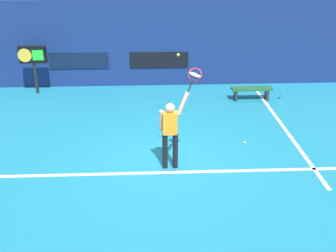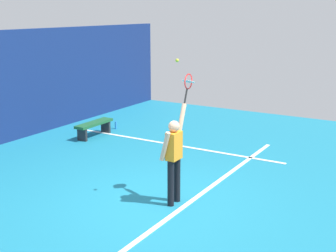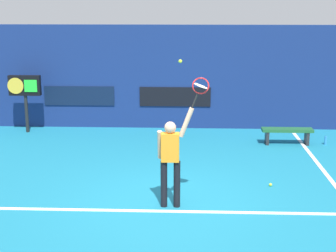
# 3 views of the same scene
# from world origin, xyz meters

# --- Properties ---
(ground_plane) EXTENTS (18.00, 18.00, 0.00)m
(ground_plane) POSITION_xyz_m (0.00, 0.00, 0.00)
(ground_plane) COLOR teal
(court_baseline) EXTENTS (10.00, 0.10, 0.01)m
(court_baseline) POSITION_xyz_m (0.00, -0.56, 0.01)
(court_baseline) COLOR white
(court_baseline) RESTS_ON ground_plane
(court_sideline) EXTENTS (0.10, 7.00, 0.01)m
(court_sideline) POSITION_xyz_m (3.61, 2.00, 0.01)
(court_sideline) COLOR white
(court_sideline) RESTS_ON ground_plane
(tennis_player) EXTENTS (0.69, 0.31, 1.97)m
(tennis_player) POSITION_xyz_m (0.10, -0.30, 1.01)
(tennis_player) COLOR black
(tennis_player) RESTS_ON ground_plane
(tennis_racket) EXTENTS (0.40, 0.27, 0.62)m
(tennis_racket) POSITION_xyz_m (0.64, -0.31, 2.34)
(tennis_racket) COLOR black
(tennis_ball) EXTENTS (0.07, 0.07, 0.07)m
(tennis_ball) POSITION_xyz_m (0.27, -0.26, 2.81)
(tennis_ball) COLOR #CCE033
(court_bench) EXTENTS (1.40, 0.36, 0.45)m
(court_bench) POSITION_xyz_m (3.17, 4.28, 0.34)
(court_bench) COLOR #1E592D
(court_bench) RESTS_ON ground_plane
(water_bottle) EXTENTS (0.07, 0.07, 0.24)m
(water_bottle) POSITION_xyz_m (4.24, 4.28, 0.12)
(water_bottle) COLOR #338CD8
(water_bottle) RESTS_ON ground_plane
(spare_ball) EXTENTS (0.07, 0.07, 0.07)m
(spare_ball) POSITION_xyz_m (2.21, 0.90, 0.03)
(spare_ball) COLOR #CCE033
(spare_ball) RESTS_ON ground_plane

